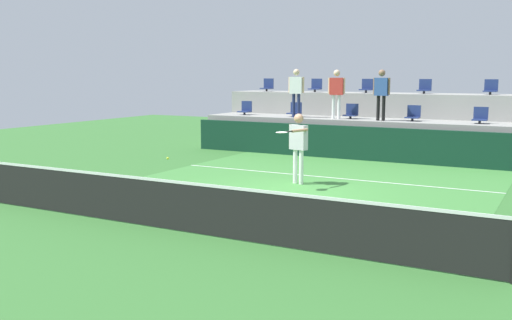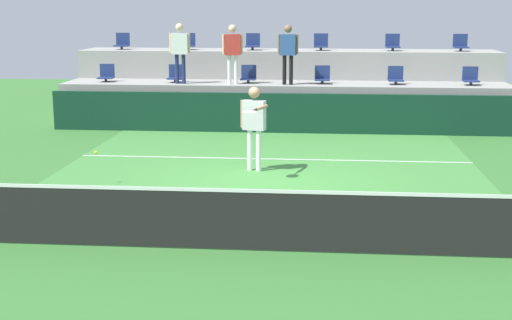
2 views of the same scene
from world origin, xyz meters
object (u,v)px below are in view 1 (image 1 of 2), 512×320
Objects in this scene: stadium_chair_lower_far_left at (246,109)px; stadium_chair_upper_right at (491,88)px; stadium_chair_lower_left at (295,111)px; tennis_ball at (168,158)px; stadium_chair_upper_left at (316,86)px; spectator_in_white at (337,89)px; stadium_chair_upper_mid_right at (425,88)px; tennis_player at (298,141)px; stadium_chair_lower_mid_right at (413,114)px; stadium_chair_upper_mid_left at (367,87)px; stadium_chair_lower_right at (480,117)px; spectator_in_grey at (381,90)px; spectator_leaning_on_rail at (296,88)px; stadium_chair_lower_mid_left at (351,112)px; stadium_chair_upper_far_left at (268,86)px.

stadium_chair_upper_right reaches higher than stadium_chair_lower_far_left.
stadium_chair_lower_left is 7.62m from tennis_ball.
spectator_in_white is (1.69, -2.18, -0.04)m from stadium_chair_upper_left.
stadium_chair_upper_right is at bearing 0.00° from stadium_chair_upper_mid_right.
stadium_chair_upper_left is 1.00× the size of stadium_chair_upper_mid_right.
spectator_in_white is at bearing -12.42° from stadium_chair_lower_left.
stadium_chair_upper_mid_right reaches higher than tennis_player.
stadium_chair_lower_left is (2.09, 0.00, 0.00)m from stadium_chair_lower_far_left.
stadium_chair_lower_mid_right is 1.00× the size of stadium_chair_upper_mid_left.
spectator_in_white reaches higher than tennis_player.
stadium_chair_lower_mid_right is at bearing -140.03° from stadium_chair_upper_right.
stadium_chair_upper_mid_left is 4.35m from stadium_chair_upper_right.
stadium_chair_lower_right is at bearing 0.00° from stadium_chair_lower_mid_right.
spectator_in_grey reaches higher than stadium_chair_upper_left.
spectator_leaning_on_rail reaches higher than spectator_in_white.
tennis_player is (2.88, -6.08, -0.35)m from stadium_chair_lower_left.
spectator_in_white is 1.58m from spectator_in_grey.
stadium_chair_lower_mid_right is at bearing 0.00° from stadium_chair_lower_mid_left.
stadium_chair_lower_right is 0.31× the size of spectator_in_grey.
stadium_chair_lower_far_left is 2.09m from stadium_chair_lower_left.
stadium_chair_lower_left is 0.31× the size of spectator_in_grey.
stadium_chair_upper_right is at bearing 65.58° from tennis_player.
stadium_chair_upper_mid_right is 7.65× the size of tennis_ball.
stadium_chair_lower_left is 2.90m from stadium_chair_upper_mid_left.
stadium_chair_upper_left is (0.05, 1.80, 0.85)m from stadium_chair_lower_left.
stadium_chair_upper_left is (-2.11, 1.80, 0.85)m from stadium_chair_lower_mid_left.
spectator_in_white is (1.53, -0.00, -0.02)m from spectator_leaning_on_rail.
spectator_in_white reaches higher than stadium_chair_upper_mid_right.
stadium_chair_upper_far_left is 8.54m from stadium_chair_upper_right.
stadium_chair_upper_far_left reaches higher than tennis_player.
spectator_in_grey is at bearing 0.00° from spectator_leaning_on_rail.
stadium_chair_lower_left is at bearing -157.05° from stadium_chair_upper_mid_right.
spectator_leaning_on_rail reaches higher than stadium_chair_upper_mid_right.
stadium_chair_upper_mid_left reaches higher than stadium_chair_lower_right.
spectator_in_white is at bearing 75.75° from tennis_ball.
tennis_ball is at bearing -115.35° from spectator_in_grey.
stadium_chair_upper_left reaches higher than stadium_chair_lower_mid_left.
stadium_chair_lower_far_left is 1.00× the size of stadium_chair_upper_far_left.
stadium_chair_lower_left is at bearing -40.92° from stadium_chair_upper_far_left.
stadium_chair_lower_mid_left is 1.47m from spectator_in_grey.
stadium_chair_lower_right is 2.94m from stadium_chair_upper_mid_right.
spectator_in_grey is at bearing 64.65° from tennis_ball.
stadium_chair_lower_left is 2.88m from stadium_chair_upper_far_left.
tennis_player reaches higher than stadium_chair_lower_left.
spectator_in_white is at bearing -99.67° from stadium_chair_upper_mid_left.
stadium_chair_upper_mid_right is (-0.06, 1.80, 0.85)m from stadium_chair_lower_mid_right.
stadium_chair_lower_mid_left is at bearing 73.51° from tennis_ball.
tennis_ball is (-6.54, -9.38, -1.66)m from stadium_chair_upper_right.
stadium_chair_lower_right is 1.00× the size of stadium_chair_upper_right.
tennis_ball is (1.99, -9.38, -1.66)m from stadium_chair_upper_far_left.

